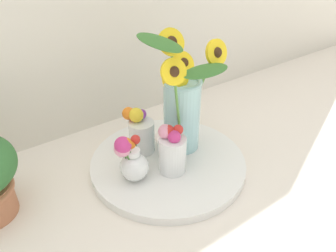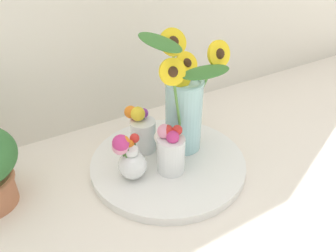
# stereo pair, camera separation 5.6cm
# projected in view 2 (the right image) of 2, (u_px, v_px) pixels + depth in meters

# --- Properties ---
(ground_plane) EXTENTS (6.00, 6.00, 0.00)m
(ground_plane) POSITION_uv_depth(u_px,v_px,m) (164.00, 177.00, 0.92)
(ground_plane) COLOR silver
(serving_tray) EXTENTS (0.44, 0.44, 0.02)m
(serving_tray) POSITION_uv_depth(u_px,v_px,m) (168.00, 163.00, 0.95)
(serving_tray) COLOR white
(serving_tray) RESTS_ON ground_plane
(mason_jar_sunflowers) EXTENTS (0.24, 0.18, 0.36)m
(mason_jar_sunflowers) POSITION_uv_depth(u_px,v_px,m) (184.00, 105.00, 0.92)
(mason_jar_sunflowers) COLOR #9ED1D6
(mason_jar_sunflowers) RESTS_ON serving_tray
(vase_small_center) EXTENTS (0.08, 0.09, 0.14)m
(vase_small_center) POSITION_uv_depth(u_px,v_px,m) (170.00, 149.00, 0.87)
(vase_small_center) COLOR white
(vase_small_center) RESTS_ON serving_tray
(vase_bulb_right) EXTENTS (0.09, 0.08, 0.14)m
(vase_bulb_right) POSITION_uv_depth(u_px,v_px,m) (130.00, 158.00, 0.85)
(vase_bulb_right) COLOR white
(vase_bulb_right) RESTS_ON serving_tray
(vase_small_back) EXTENTS (0.07, 0.09, 0.14)m
(vase_small_back) POSITION_uv_depth(u_px,v_px,m) (141.00, 130.00, 0.95)
(vase_small_back) COLOR white
(vase_small_back) RESTS_ON serving_tray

